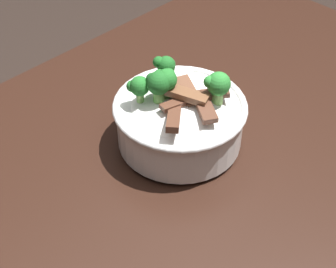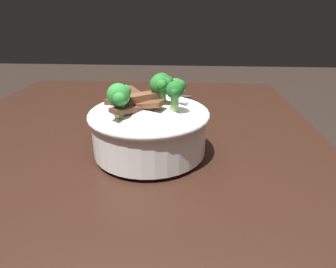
{
  "view_description": "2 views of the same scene",
  "coord_description": "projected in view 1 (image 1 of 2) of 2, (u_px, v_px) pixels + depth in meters",
  "views": [
    {
      "loc": [
        -0.51,
        -0.4,
        1.39
      ],
      "look_at": [
        -0.06,
        0.05,
        0.81
      ],
      "focal_mm": 55.81,
      "sensor_mm": 36.0,
      "label": 1
    },
    {
      "loc": [
        0.48,
        0.13,
        1.02
      ],
      "look_at": [
        -0.06,
        0.1,
        0.78
      ],
      "focal_mm": 30.46,
      "sensor_mm": 36.0,
      "label": 2
    }
  ],
  "objects": [
    {
      "name": "rice_bowl",
      "position": [
        180.0,
        116.0,
        0.89
      ],
      "size": [
        0.23,
        0.23,
        0.15
      ],
      "color": "white",
      "rests_on": "dining_table"
    },
    {
      "name": "dining_table",
      "position": [
        209.0,
        208.0,
        0.99
      ],
      "size": [
        1.2,
        0.89,
        0.76
      ],
      "color": "black",
      "rests_on": "ground"
    }
  ]
}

